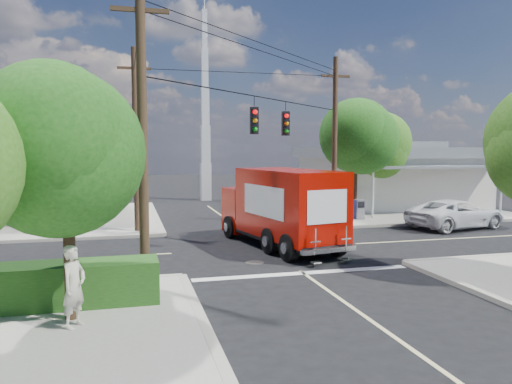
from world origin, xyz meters
name	(u,v)px	position (x,y,z in m)	size (l,w,h in m)	color
ground	(268,248)	(0.00, 0.00, 0.00)	(120.00, 120.00, 0.00)	black
sidewalk_ne	(377,209)	(10.88, 10.88, 0.07)	(14.12, 14.12, 0.14)	#9C978D
sidewalk_nw	(34,220)	(-10.88, 10.88, 0.07)	(14.12, 14.12, 0.14)	#9C978D
road_markings	(278,256)	(0.00, -1.47, 0.01)	(32.00, 32.00, 0.01)	beige
building_ne	(391,175)	(12.50, 11.97, 2.32)	(11.80, 10.20, 4.50)	beige
building_nw	(17,181)	(-12.00, 12.46, 2.22)	(10.80, 10.20, 4.30)	beige
radio_tower	(205,130)	(0.50, 20.00, 5.64)	(0.80, 0.80, 17.00)	silver
tree_sw_front	(66,141)	(-6.99, -7.54, 4.33)	(3.88, 3.78, 6.03)	#422D1C
tree_ne_front	(356,138)	(7.21, 6.76, 4.77)	(4.21, 4.14, 6.66)	#422D1C
tree_ne_back	(378,148)	(9.81, 8.96, 4.19)	(3.77, 3.66, 5.82)	#422D1C
palm_nw_front	(89,131)	(-7.50, 7.50, 5.04)	(3.01, 3.08, 5.59)	#422D1C
palm_nw_back	(52,139)	(-9.50, 9.00, 4.67)	(3.01, 3.08, 5.19)	#422D1C
utility_poles	(223,137)	(-1.58, 1.60, 4.67)	(12.00, 10.68, 9.00)	#473321
picket_fence	(47,278)	(-7.80, -5.60, 0.68)	(5.94, 0.06, 1.00)	silver
hedge_sw	(34,286)	(-8.00, -6.40, 0.69)	(6.20, 1.20, 1.10)	#1A4812
vending_boxes	(348,210)	(6.50, 6.20, 0.69)	(1.90, 0.50, 1.10)	#B12B20
delivery_truck	(281,208)	(0.61, 0.20, 1.68)	(3.75, 7.92, 3.30)	black
parked_car	(456,214)	(10.99, 2.65, 0.75)	(2.48, 5.39, 1.50)	silver
pedestrian	(74,286)	(-6.86, -8.12, 1.08)	(0.68, 0.45, 1.87)	beige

